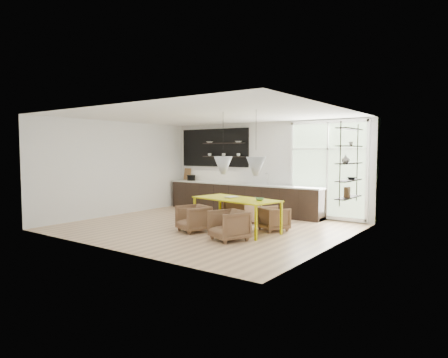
# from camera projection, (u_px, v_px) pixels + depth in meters

# --- Properties ---
(room) EXTENTS (7.02, 6.01, 2.91)m
(room) POSITION_uv_depth(u_px,v_px,m) (247.00, 170.00, 10.88)
(room) COLOR #DCB589
(room) RESTS_ON ground
(kitchen_run) EXTENTS (5.54, 0.69, 2.75)m
(kitchen_run) POSITION_uv_depth(u_px,v_px,m) (240.00, 194.00, 12.98)
(kitchen_run) COLOR black
(kitchen_run) RESTS_ON ground
(right_shelving) EXTENTS (0.26, 1.22, 1.90)m
(right_shelving) POSITION_uv_depth(u_px,v_px,m) (349.00, 165.00, 9.30)
(right_shelving) COLOR black
(right_shelving) RESTS_ON ground
(dining_table) EXTENTS (2.37, 1.38, 0.81)m
(dining_table) POSITION_uv_depth(u_px,v_px,m) (236.00, 201.00, 9.89)
(dining_table) COLOR #BCB703
(dining_table) RESTS_ON ground
(armchair_back_left) EXTENTS (0.86, 0.88, 0.73)m
(armchair_back_left) POSITION_uv_depth(u_px,v_px,m) (243.00, 210.00, 10.98)
(armchair_back_left) COLOR brown
(armchair_back_left) RESTS_ON ground
(armchair_back_right) EXTENTS (0.88, 0.88, 0.60)m
(armchair_back_right) POSITION_uv_depth(u_px,v_px,m) (274.00, 219.00, 9.98)
(armchair_back_right) COLOR brown
(armchair_back_right) RESTS_ON ground
(armchair_front_left) EXTENTS (0.92, 0.93, 0.65)m
(armchair_front_left) POSITION_uv_depth(u_px,v_px,m) (194.00, 218.00, 9.84)
(armchair_front_left) COLOR brown
(armchair_front_left) RESTS_ON ground
(armchair_front_right) EXTENTS (0.96, 0.97, 0.67)m
(armchair_front_right) POSITION_uv_depth(u_px,v_px,m) (229.00, 225.00, 8.88)
(armchair_front_right) COLOR brown
(armchair_front_right) RESTS_ON ground
(wire_stool) EXTENTS (0.36, 0.36, 0.45)m
(wire_stool) POSITION_uv_depth(u_px,v_px,m) (201.00, 214.00, 10.82)
(wire_stool) COLOR black
(wire_stool) RESTS_ON ground
(table_book) EXTENTS (0.32, 0.37, 0.03)m
(table_book) POSITION_uv_depth(u_px,v_px,m) (229.00, 197.00, 10.15)
(table_book) COLOR white
(table_book) RESTS_ON dining_table
(table_bowl) EXTENTS (0.25, 0.25, 0.06)m
(table_bowl) POSITION_uv_depth(u_px,v_px,m) (260.00, 199.00, 9.47)
(table_bowl) COLOR #558B58
(table_bowl) RESTS_ON dining_table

